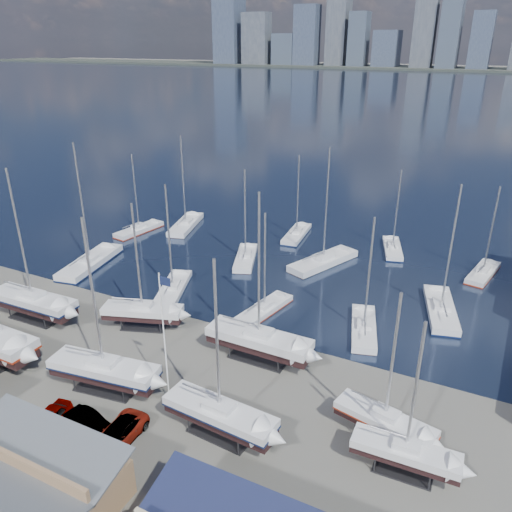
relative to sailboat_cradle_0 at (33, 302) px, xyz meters
The scene contains 29 objects.
ground 19.95m from the sailboat_cradle_0, ahead, with size 1400.00×1400.00×0.00m, color #605E59.
water 308.67m from the sailboat_cradle_0, 86.33° to the left, with size 1400.00×600.00×0.40m, color #19233A.
far_shore 568.38m from the sailboat_cradle_0, 88.01° to the left, with size 1400.00×80.00×2.20m, color #2D332D.
skyline 563.13m from the sailboat_cradle_0, 88.79° to the left, with size 639.14×43.80×107.69m.
shed_grey 26.69m from the sailboat_cradle_0, 42.31° to the right, with size 12.60×8.40×4.17m.
sailboat_cradle_0 is the anchor object (origin of this frame).
sailboat_cradle_2 12.96m from the sailboat_cradle_0, 17.75° to the left, with size 9.07×5.19×14.41m.
sailboat_cradle_3 17.12m from the sailboat_cradle_0, 21.04° to the right, with size 10.60×4.26×16.60m.
sailboat_cradle_4 26.73m from the sailboat_cradle_0, ahead, with size 10.69×3.09×17.30m.
sailboat_cradle_5 28.95m from the sailboat_cradle_0, 12.95° to the right, with size 9.78×3.36×15.58m.
sailboat_cradle_6 40.15m from the sailboat_cradle_0, ahead, with size 8.38×3.98×13.28m.
sailboat_cradle_7 42.40m from the sailboat_cradle_0, ahead, with size 7.80×2.40×12.89m.
sailboat_moored_0 14.68m from the sailboat_cradle_0, 108.96° to the left, with size 5.57×12.57×18.16m.
sailboat_moored_1 28.64m from the sailboat_cradle_0, 104.65° to the left, with size 3.91×9.36×13.57m.
sailboat_moored_2 33.03m from the sailboat_cradle_0, 92.60° to the left, with size 5.71×11.17×16.24m.
sailboat_moored_3 16.19m from the sailboat_cradle_0, 49.75° to the left, with size 6.02×10.18×14.71m.
sailboat_moored_4 28.82m from the sailboat_cradle_0, 60.75° to the left, with size 5.76×9.61×14.03m.
sailboat_moored_5 41.06m from the sailboat_cradle_0, 65.50° to the left, with size 3.61×9.57×13.96m.
sailboat_moored_6 26.36m from the sailboat_cradle_0, 29.49° to the left, with size 3.98×8.87×12.81m.
sailboat_moored_7 37.91m from the sailboat_cradle_0, 49.57° to the left, with size 7.35×11.94×17.47m.
sailboat_moored_8 50.04m from the sailboat_cradle_0, 49.81° to the left, with size 4.87×9.07×13.07m.
sailboat_moored_9 37.20m from the sailboat_cradle_0, 21.98° to the left, with size 4.99×9.53×13.85m.
sailboat_moored_10 46.85m from the sailboat_cradle_0, 27.78° to the left, with size 5.60×11.28×16.24m.
sailboat_moored_11 57.16m from the sailboat_cradle_0, 37.79° to the left, with size 4.14×9.02×13.02m.
car_a 19.57m from the sailboat_cradle_0, 38.60° to the right, with size 1.92×4.77×1.62m, color gray.
car_b 21.46m from the sailboat_cradle_0, 30.42° to the right, with size 1.64×4.71×1.55m, color gray.
car_c 24.01m from the sailboat_cradle_0, 26.80° to the right, with size 2.56×5.54×1.54m, color gray.
car_d 33.32m from the sailboat_cradle_0, 24.13° to the right, with size 1.80×4.43×1.29m, color gray.
flagpole 23.31m from the sailboat_cradle_0, 12.54° to the right, with size 1.10×0.12×12.54m.
Camera 1 is at (24.99, -41.28, 29.36)m, focal length 35.00 mm.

